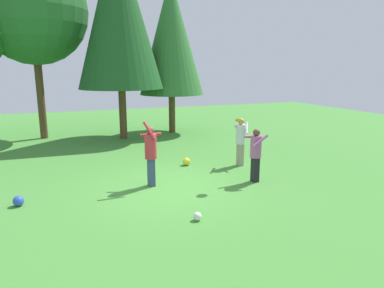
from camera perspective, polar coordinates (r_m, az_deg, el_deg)
ground_plane at (r=10.18m, az=-4.28°, el=-7.05°), size 40.00×40.00×0.00m
person_thrower at (r=10.02m, az=-6.82°, el=-1.09°), size 0.63×0.62×1.96m
person_catcher at (r=10.53m, az=10.47°, el=-1.12°), size 0.59×0.53×1.62m
person_bystander at (r=12.22m, az=8.02°, el=1.02°), size 0.70×0.73×1.68m
frisbee at (r=10.00m, az=7.90°, el=3.77°), size 0.35×0.36×0.15m
ball_blue at (r=9.79m, az=-26.70°, el=-8.39°), size 0.27×0.27×0.27m
ball_white at (r=8.01m, az=0.88°, el=-11.83°), size 0.20×0.20×0.20m
ball_yellow at (r=12.31m, az=-0.93°, el=-2.89°), size 0.27×0.27×0.27m
tree_right at (r=18.48m, az=-3.47°, el=17.27°), size 3.32×3.32×7.93m
tree_center at (r=17.20m, az=-12.03°, el=20.71°), size 3.98×3.98×9.50m
tree_left at (r=18.47m, az=-24.78°, el=19.37°), size 4.95×4.95×8.46m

